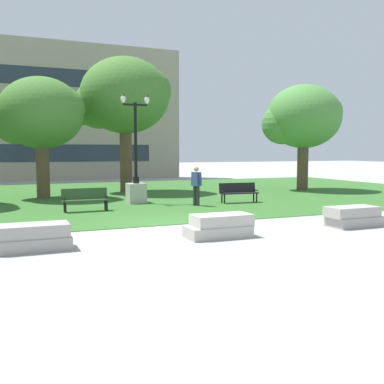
{
  "coord_description": "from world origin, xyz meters",
  "views": [
    {
      "loc": [
        -5.21,
        -13.5,
        2.42
      ],
      "look_at": [
        -0.14,
        -1.4,
        1.2
      ],
      "focal_mm": 42.0,
      "sensor_mm": 36.0,
      "label": 1
    }
  ],
  "objects_px": {
    "concrete_block_right": "(354,217)",
    "lamp_post_left": "(136,181)",
    "concrete_block_center": "(33,238)",
    "person_bystander_near_lawn": "(196,184)",
    "park_bench_near_left": "(85,198)",
    "concrete_block_left": "(220,226)",
    "park_bench_near_right": "(238,191)"
  },
  "relations": [
    {
      "from": "concrete_block_center",
      "to": "park_bench_near_right",
      "type": "xyz_separation_m",
      "value": [
        9.35,
        6.76,
        0.23
      ]
    },
    {
      "from": "park_bench_near_left",
      "to": "park_bench_near_right",
      "type": "distance_m",
      "value": 7.02
    },
    {
      "from": "park_bench_near_left",
      "to": "concrete_block_left",
      "type": "bearing_deg",
      "value": -69.04
    },
    {
      "from": "park_bench_near_right",
      "to": "concrete_block_center",
      "type": "bearing_deg",
      "value": -144.11
    },
    {
      "from": "park_bench_near_left",
      "to": "person_bystander_near_lawn",
      "type": "distance_m",
      "value": 4.78
    },
    {
      "from": "concrete_block_right",
      "to": "park_bench_near_right",
      "type": "height_order",
      "value": "park_bench_near_right"
    },
    {
      "from": "person_bystander_near_lawn",
      "to": "lamp_post_left",
      "type": "bearing_deg",
      "value": 137.3
    },
    {
      "from": "concrete_block_center",
      "to": "lamp_post_left",
      "type": "xyz_separation_m",
      "value": [
        4.94,
        8.41,
        0.72
      ]
    },
    {
      "from": "concrete_block_center",
      "to": "concrete_block_right",
      "type": "distance_m",
      "value": 9.67
    },
    {
      "from": "park_bench_near_left",
      "to": "concrete_block_right",
      "type": "bearing_deg",
      "value": -42.84
    },
    {
      "from": "concrete_block_left",
      "to": "concrete_block_center",
      "type": "bearing_deg",
      "value": 176.96
    },
    {
      "from": "concrete_block_right",
      "to": "lamp_post_left",
      "type": "height_order",
      "value": "lamp_post_left"
    },
    {
      "from": "person_bystander_near_lawn",
      "to": "concrete_block_right",
      "type": "bearing_deg",
      "value": -69.06
    },
    {
      "from": "concrete_block_right",
      "to": "park_bench_near_left",
      "type": "relative_size",
      "value": 1.05
    },
    {
      "from": "concrete_block_left",
      "to": "concrete_block_right",
      "type": "distance_m",
      "value": 4.75
    },
    {
      "from": "concrete_block_center",
      "to": "person_bystander_near_lawn",
      "type": "relative_size",
      "value": 1.05
    },
    {
      "from": "park_bench_near_left",
      "to": "person_bystander_near_lawn",
      "type": "relative_size",
      "value": 1.06
    },
    {
      "from": "person_bystander_near_lawn",
      "to": "concrete_block_center",
      "type": "bearing_deg",
      "value": -137.77
    },
    {
      "from": "park_bench_near_left",
      "to": "person_bystander_near_lawn",
      "type": "height_order",
      "value": "person_bystander_near_lawn"
    },
    {
      "from": "person_bystander_near_lawn",
      "to": "concrete_block_left",
      "type": "bearing_deg",
      "value": -107.97
    },
    {
      "from": "concrete_block_left",
      "to": "lamp_post_left",
      "type": "distance_m",
      "value": 8.7
    },
    {
      "from": "park_bench_near_left",
      "to": "lamp_post_left",
      "type": "height_order",
      "value": "lamp_post_left"
    },
    {
      "from": "concrete_block_right",
      "to": "lamp_post_left",
      "type": "bearing_deg",
      "value": 118.44
    },
    {
      "from": "lamp_post_left",
      "to": "person_bystander_near_lawn",
      "type": "bearing_deg",
      "value": -42.7
    },
    {
      "from": "concrete_block_left",
      "to": "person_bystander_near_lawn",
      "type": "bearing_deg",
      "value": 72.03
    },
    {
      "from": "concrete_block_center",
      "to": "person_bystander_near_lawn",
      "type": "xyz_separation_m",
      "value": [
        7.09,
        6.43,
        0.68
      ]
    },
    {
      "from": "lamp_post_left",
      "to": "person_bystander_near_lawn",
      "type": "height_order",
      "value": "lamp_post_left"
    },
    {
      "from": "lamp_post_left",
      "to": "person_bystander_near_lawn",
      "type": "relative_size",
      "value": 2.89
    },
    {
      "from": "concrete_block_right",
      "to": "park_bench_near_left",
      "type": "bearing_deg",
      "value": 137.16
    },
    {
      "from": "park_bench_near_left",
      "to": "concrete_block_center",
      "type": "bearing_deg",
      "value": -109.73
    },
    {
      "from": "concrete_block_center",
      "to": "park_bench_near_left",
      "type": "height_order",
      "value": "park_bench_near_left"
    },
    {
      "from": "concrete_block_right",
      "to": "concrete_block_center",
      "type": "bearing_deg",
      "value": 178.14
    }
  ]
}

